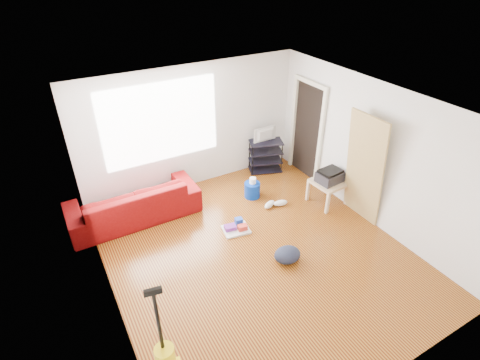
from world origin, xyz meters
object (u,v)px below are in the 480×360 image
side_table (328,185)px  sofa (137,217)px  bucket (252,196)px  tv_stand (265,156)px  backpack (287,260)px  cleaning_tray (236,228)px

side_table → sofa: bearing=158.2°
side_table → bucket: size_ratio=2.01×
sofa → tv_stand: bearing=-174.9°
side_table → backpack: (-1.62, -0.95, -0.40)m
sofa → backpack: (1.77, -2.31, 0.00)m
sofa → bucket: bearing=167.8°
cleaning_tray → backpack: 1.12m
sofa → side_table: (3.39, -1.36, 0.40)m
bucket → backpack: size_ratio=0.72×
side_table → tv_stand: bearing=103.3°
tv_stand → cleaning_tray: tv_stand is taller
sofa → cleaning_tray: bearing=139.2°
bucket → tv_stand: bearing=43.6°
cleaning_tray → backpack: size_ratio=1.16×
bucket → cleaning_tray: size_ratio=0.62×
side_table → bucket: 1.52m
sofa → bucket: size_ratio=7.41×
bucket → cleaning_tray: cleaning_tray is taller
cleaning_tray → side_table: bearing=-3.4°
tv_stand → backpack: bearing=-96.0°
sofa → side_table: size_ratio=3.69×
sofa → cleaning_tray: (1.44, -1.24, 0.05)m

